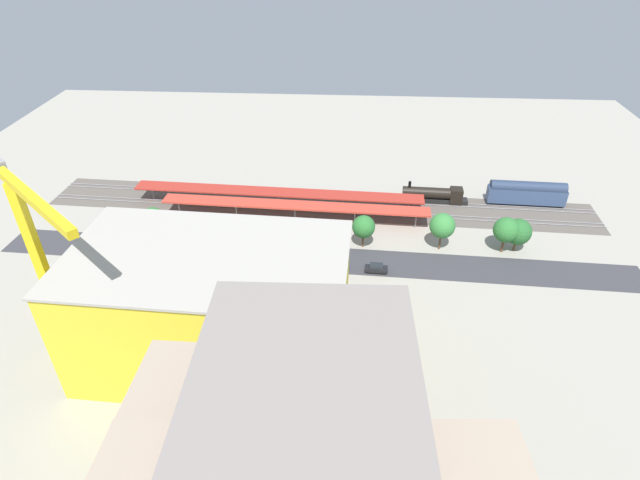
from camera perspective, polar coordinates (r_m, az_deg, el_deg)
ground_plane at (r=106.46m, az=-0.75°, el=-1.27°), size 207.97×207.97×0.00m
rail_bed at (r=123.29m, az=-0.09°, el=4.00°), size 130.50×20.13×0.01m
street_asphalt at (r=104.32m, az=-0.86°, el=-2.09°), size 130.26×15.04×0.01m
track_rails at (r=123.21m, az=-0.09°, el=4.07°), size 129.85×13.71×0.12m
platform_canopy_near at (r=115.00m, az=-2.85°, el=3.89°), size 60.49×6.82×4.21m
platform_canopy_far at (r=121.10m, az=-4.79°, el=5.34°), size 68.51×7.57×3.98m
locomotive at (r=126.69m, az=12.77°, el=4.92°), size 15.71×3.44×5.08m
passenger_coach at (r=131.36m, az=22.07°, el=4.92°), size 18.19×3.76×6.02m
parked_car_0 at (r=100.92m, az=6.29°, el=-3.18°), size 4.57×2.05×1.72m
parked_car_1 at (r=101.28m, az=1.93°, el=-2.77°), size 4.15×1.81×1.84m
parked_car_2 at (r=101.56m, az=-2.03°, el=-2.70°), size 4.32×2.14×1.69m
parked_car_3 at (r=102.05m, az=-6.20°, el=-2.72°), size 4.14×2.12×1.62m
parked_car_4 at (r=103.86m, az=-10.58°, el=-2.40°), size 4.06×1.88×1.78m
construction_building at (r=79.75m, az=-11.82°, el=-7.44°), size 40.73×24.70×18.74m
construction_roof_slab at (r=73.95m, az=-12.66°, el=-1.81°), size 41.36×25.32×0.40m
tower_crane at (r=83.53m, az=-28.70°, el=-1.49°), size 20.43×17.99×31.04m
box_truck_0 at (r=95.74m, az=-8.03°, el=-4.90°), size 9.63×2.63×3.63m
box_truck_1 at (r=95.48m, az=-0.45°, el=-4.68°), size 8.77×2.61×3.44m
box_truck_2 at (r=97.78m, az=-7.41°, el=-3.90°), size 9.22×2.52×3.63m
street_tree_0 at (r=106.25m, az=-4.43°, el=1.25°), size 4.59×4.59×6.51m
street_tree_1 at (r=110.11m, az=20.05°, el=1.05°), size 5.20×5.20×7.94m
street_tree_2 at (r=105.64m, az=4.89°, el=1.48°), size 4.78×4.78×7.32m
street_tree_3 at (r=107.11m, az=13.49°, el=1.54°), size 5.25×5.25×8.29m
street_tree_4 at (r=113.95m, az=-18.10°, el=2.27°), size 4.92×4.92×7.21m
street_tree_5 at (r=111.93m, az=21.23°, el=0.86°), size 5.46×5.46×7.26m
traffic_light at (r=97.83m, az=2.37°, el=-1.89°), size 0.50×0.36×6.13m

